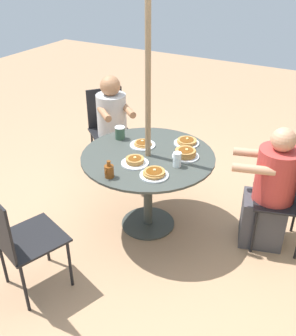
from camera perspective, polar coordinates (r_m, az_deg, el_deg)
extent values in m
plane|color=tan|center=(3.80, 0.00, -8.06)|extent=(12.00, 12.00, 0.00)
cylinder|color=#383D38|center=(3.80, 0.00, -7.97)|extent=(0.50, 0.50, 0.01)
cylinder|color=#383D38|center=(3.59, 0.00, -3.50)|extent=(0.08, 0.08, 0.72)
cylinder|color=#383D38|center=(3.40, 0.00, 1.73)|extent=(1.16, 1.16, 0.02)
cylinder|color=#846B4C|center=(3.26, 0.00, 6.58)|extent=(0.05, 0.05, 2.10)
cylinder|color=black|center=(3.47, 15.08, -8.88)|extent=(0.02, 0.02, 0.45)
cylinder|color=black|center=(3.77, 15.05, -5.41)|extent=(0.02, 0.02, 0.45)
cylinder|color=black|center=(3.82, 20.59, -5.96)|extent=(0.02, 0.02, 0.45)
cube|color=black|center=(3.51, 18.56, -4.33)|extent=(0.54, 0.54, 0.02)
cube|color=#3D3D42|center=(3.63, 16.22, -7.19)|extent=(0.42, 0.44, 0.45)
cylinder|color=#B73833|center=(3.38, 18.18, -1.04)|extent=(0.34, 0.34, 0.47)
sphere|color=tan|center=(3.24, 19.08, 3.90)|extent=(0.20, 0.20, 0.20)
cylinder|color=tan|center=(3.19, 15.06, -0.19)|extent=(0.16, 0.34, 0.07)
cylinder|color=tan|center=(3.43, 15.04, 2.10)|extent=(0.16, 0.34, 0.07)
cylinder|color=black|center=(4.49, -2.30, 1.80)|extent=(0.02, 0.02, 0.45)
cylinder|color=black|center=(4.40, -6.84, 0.95)|extent=(0.02, 0.02, 0.45)
cylinder|color=black|center=(4.80, -3.78, 3.74)|extent=(0.02, 0.02, 0.45)
cylinder|color=black|center=(4.72, -8.05, 2.98)|extent=(0.02, 0.02, 0.45)
cube|color=black|center=(4.49, -5.38, 5.03)|extent=(0.61, 0.61, 0.02)
cube|color=black|center=(4.59, -6.29, 8.74)|extent=(0.33, 0.27, 0.46)
cube|color=slate|center=(4.50, -4.84, 1.81)|extent=(0.45, 0.46, 0.45)
cylinder|color=#B2B2B2|center=(4.35, -5.30, 7.52)|extent=(0.32, 0.32, 0.49)
sphere|color=#A3704C|center=(4.23, -5.51, 11.80)|extent=(0.22, 0.22, 0.22)
cylinder|color=#A3704C|center=(4.18, -2.89, 8.36)|extent=(0.25, 0.28, 0.07)
cylinder|color=#A3704C|center=(4.11, -6.37, 7.83)|extent=(0.25, 0.28, 0.07)
cylinder|color=black|center=(3.38, -14.60, -10.01)|extent=(0.02, 0.02, 0.45)
cylinder|color=black|center=(3.13, -11.27, -13.43)|extent=(0.02, 0.02, 0.45)
cylinder|color=black|center=(3.29, -20.34, -12.48)|extent=(0.02, 0.02, 0.45)
cylinder|color=black|center=(3.03, -17.45, -16.29)|extent=(0.02, 0.02, 0.45)
cube|color=black|center=(3.05, -16.54, -9.76)|extent=(0.55, 0.55, 0.02)
cylinder|color=white|center=(3.38, 5.47, 1.69)|extent=(0.23, 0.23, 0.01)
cylinder|color=#AD7A3D|center=(3.37, 5.49, 1.88)|extent=(0.16, 0.16, 0.01)
cylinder|color=#AD7A3D|center=(3.36, 5.55, 2.05)|extent=(0.17, 0.17, 0.01)
cylinder|color=#AD7A3D|center=(3.36, 5.54, 2.32)|extent=(0.18, 0.18, 0.01)
cylinder|color=#AD7A3D|center=(3.35, 5.45, 2.53)|extent=(0.17, 0.17, 0.01)
ellipsoid|color=brown|center=(3.35, 5.52, 2.63)|extent=(0.14, 0.13, 0.00)
cube|color=#F4E084|center=(3.34, 5.64, 2.70)|extent=(0.02, 0.02, 0.01)
cylinder|color=white|center=(3.60, 5.61, 3.60)|extent=(0.23, 0.23, 0.01)
cylinder|color=#AD7A3D|center=(3.60, 5.66, 3.77)|extent=(0.17, 0.17, 0.01)
cylinder|color=#AD7A3D|center=(3.59, 5.64, 3.87)|extent=(0.18, 0.18, 0.01)
cylinder|color=#AD7A3D|center=(3.59, 5.69, 4.04)|extent=(0.18, 0.18, 0.01)
ellipsoid|color=brown|center=(3.58, 5.64, 4.13)|extent=(0.14, 0.13, 0.00)
cube|color=#F4E084|center=(3.59, 5.72, 4.28)|extent=(0.03, 0.03, 0.01)
cylinder|color=white|center=(3.55, -0.79, 3.35)|extent=(0.23, 0.23, 0.01)
cylinder|color=#AD7A3D|center=(3.54, -0.74, 3.50)|extent=(0.16, 0.16, 0.01)
cylinder|color=#AD7A3D|center=(3.54, -0.76, 3.70)|extent=(0.15, 0.15, 0.01)
ellipsoid|color=brown|center=(3.54, -0.79, 3.79)|extent=(0.12, 0.11, 0.00)
cube|color=#F4E084|center=(3.55, -0.83, 3.97)|extent=(0.02, 0.02, 0.01)
cylinder|color=white|center=(3.09, 0.90, -1.06)|extent=(0.23, 0.23, 0.01)
cylinder|color=#AD7A3D|center=(3.08, 0.81, -0.85)|extent=(0.17, 0.17, 0.01)
cylinder|color=#AD7A3D|center=(3.08, 0.89, -0.71)|extent=(0.18, 0.18, 0.01)
cylinder|color=#AD7A3D|center=(3.08, 0.96, -0.48)|extent=(0.17, 0.17, 0.01)
ellipsoid|color=brown|center=(3.07, 0.91, -0.40)|extent=(0.14, 0.13, 0.00)
cube|color=#F4E084|center=(3.07, 0.95, -0.27)|extent=(0.03, 0.03, 0.01)
cylinder|color=white|center=(3.26, -1.91, 0.71)|extent=(0.23, 0.23, 0.01)
cylinder|color=#AD7A3D|center=(3.25, -1.90, 0.91)|extent=(0.14, 0.14, 0.01)
cylinder|color=#AD7A3D|center=(3.25, -1.93, 1.15)|extent=(0.15, 0.15, 0.01)
cylinder|color=#AD7A3D|center=(3.24, -1.93, 1.33)|extent=(0.15, 0.15, 0.01)
ellipsoid|color=brown|center=(3.23, -1.93, 1.45)|extent=(0.12, 0.11, 0.00)
cube|color=#F4E084|center=(3.23, -1.91, 1.55)|extent=(0.03, 0.03, 0.01)
cylinder|color=brown|center=(3.07, -5.66, -0.49)|extent=(0.08, 0.08, 0.10)
cylinder|color=brown|center=(3.03, -5.72, 0.66)|extent=(0.03, 0.03, 0.04)
torus|color=brown|center=(3.04, -6.03, -0.53)|extent=(0.05, 0.01, 0.05)
cylinder|color=#33513D|center=(3.67, -4.09, 5.06)|extent=(0.09, 0.09, 0.11)
cylinder|color=white|center=(3.65, -4.12, 5.90)|extent=(0.09, 0.09, 0.01)
cylinder|color=silver|center=(3.21, 4.26, 1.25)|extent=(0.07, 0.07, 0.12)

